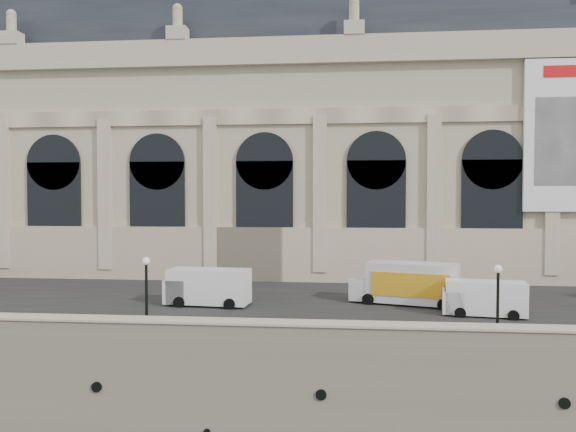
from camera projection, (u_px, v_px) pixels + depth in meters
The scene contains 9 objects.
quay at pixel (316, 291), 63.87m from camera, with size 160.00×70.00×6.00m, color gray.
street at pixel (302, 298), 42.88m from camera, with size 160.00×24.00×0.06m, color #2D2D2D.
parapet at pixel (284, 333), 29.53m from camera, with size 160.00×1.40×1.21m.
museum at pixel (258, 141), 59.76m from camera, with size 69.00×18.70×29.10m.
van_b at pixel (204, 287), 39.89m from camera, with size 6.09×2.85×2.64m.
van_c at pixel (480, 298), 36.39m from camera, with size 5.41×2.73×2.30m.
box_truck at pixel (406, 284), 40.23m from camera, with size 7.93×4.47×3.05m.
lamp_left at pixel (146, 294), 32.32m from camera, with size 0.44×0.44×4.30m.
lamp_right at pixel (498, 304), 29.89m from camera, with size 0.42×0.42×4.15m.
Camera 1 is at (3.11, -28.53, 13.80)m, focal length 35.00 mm.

